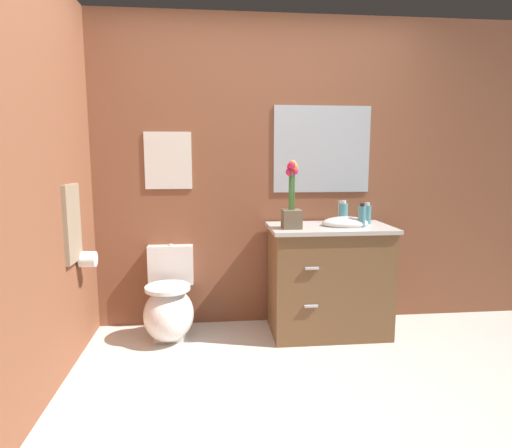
{
  "coord_description": "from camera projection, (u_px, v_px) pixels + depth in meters",
  "views": [
    {
      "loc": [
        -0.43,
        -2.11,
        1.38
      ],
      "look_at": [
        -0.1,
        1.08,
        0.89
      ],
      "focal_mm": 30.49,
      "sensor_mm": 36.0,
      "label": 1
    }
  ],
  "objects": [
    {
      "name": "soap_bottle",
      "position": [
        367.0,
        214.0,
        3.46
      ],
      "size": [
        0.06,
        0.06,
        0.17
      ],
      "color": "teal",
      "rests_on": "vanity_cabinet"
    },
    {
      "name": "wall_poster",
      "position": [
        168.0,
        161.0,
        3.45
      ],
      "size": [
        0.37,
        0.01,
        0.45
      ],
      "primitive_type": "cube",
      "color": "silver"
    },
    {
      "name": "ground_plane",
      "position": [
        295.0,
        418.0,
        2.33
      ],
      "size": [
        9.11,
        9.11,
        0.0
      ],
      "primitive_type": "plane",
      "color": "beige"
    },
    {
      "name": "wall_back",
      "position": [
        287.0,
        174.0,
        3.59
      ],
      "size": [
        4.25,
        0.05,
        2.5
      ],
      "primitive_type": "cube",
      "color": "brown",
      "rests_on": "ground_plane"
    },
    {
      "name": "hand_wash_bottle",
      "position": [
        343.0,
        213.0,
        3.46
      ],
      "size": [
        0.07,
        0.07,
        0.19
      ],
      "color": "teal",
      "rests_on": "vanity_cabinet"
    },
    {
      "name": "flower_vase",
      "position": [
        292.0,
        204.0,
        3.22
      ],
      "size": [
        0.14,
        0.14,
        0.5
      ],
      "color": "brown",
      "rests_on": "vanity_cabinet"
    },
    {
      "name": "wall_left",
      "position": [
        38.0,
        182.0,
        2.42
      ],
      "size": [
        0.05,
        4.0,
        2.5
      ],
      "primitive_type": "cube",
      "color": "brown",
      "rests_on": "ground_plane"
    },
    {
      "name": "hanging_towel",
      "position": [
        72.0,
        223.0,
        2.88
      ],
      "size": [
        0.03,
        0.28,
        0.52
      ],
      "primitive_type": "cube",
      "color": "gray"
    },
    {
      "name": "vanity_cabinet",
      "position": [
        329.0,
        278.0,
        3.42
      ],
      "size": [
        0.94,
        0.56,
        1.04
      ],
      "color": "brown",
      "rests_on": "ground_plane"
    },
    {
      "name": "toilet_paper_roll",
      "position": [
        88.0,
        259.0,
        3.04
      ],
      "size": [
        0.11,
        0.11,
        0.11
      ],
      "primitive_type": "cylinder",
      "rotation": [
        0.0,
        1.57,
        0.0
      ],
      "color": "white"
    },
    {
      "name": "toilet",
      "position": [
        169.0,
        307.0,
        3.35
      ],
      "size": [
        0.38,
        0.59,
        0.69
      ],
      "color": "white",
      "rests_on": "ground_plane"
    },
    {
      "name": "wall_mirror",
      "position": [
        322.0,
        149.0,
        3.56
      ],
      "size": [
        0.8,
        0.01,
        0.7
      ],
      "primitive_type": "cube",
      "color": "#B2BCC6"
    },
    {
      "name": "lotion_bottle",
      "position": [
        362.0,
        216.0,
        3.29
      ],
      "size": [
        0.06,
        0.06,
        0.18
      ],
      "color": "teal",
      "rests_on": "vanity_cabinet"
    }
  ]
}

